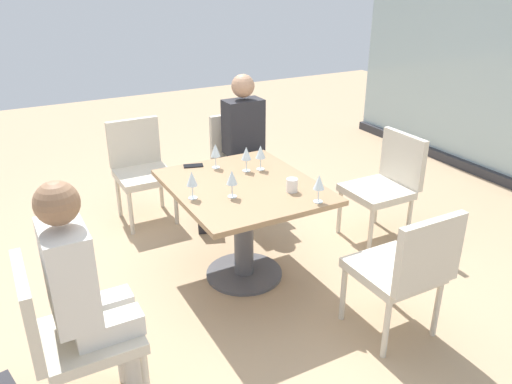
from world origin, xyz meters
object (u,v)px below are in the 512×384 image
(chair_front_right, at_px, (68,330))
(wine_glass_1, at_px, (261,152))
(wine_glass_0, at_px, (232,178))
(wine_glass_5, at_px, (192,179))
(handbag_1, at_px, (207,211))
(chair_far_left, at_px, (241,157))
(wine_glass_3, at_px, (246,154))
(wine_glass_2, at_px, (319,183))
(person_front_right, at_px, (85,288))
(person_far_left, at_px, (247,139))
(dining_table_main, at_px, (243,209))
(chair_far_right, at_px, (406,267))
(chair_side_end, at_px, (140,165))
(coffee_cup, at_px, (292,185))
(wine_glass_4, at_px, (215,151))
(cell_phone_on_table, at_px, (193,166))
(chair_near_window, at_px, (387,180))

(chair_front_right, bearing_deg, wine_glass_1, 119.83)
(wine_glass_0, height_order, wine_glass_5, same)
(chair_front_right, bearing_deg, handbag_1, 138.32)
(chair_far_left, height_order, wine_glass_3, wine_glass_3)
(wine_glass_2, bearing_deg, person_front_right, -81.51)
(person_far_left, bearing_deg, dining_table_main, -28.71)
(person_far_left, xyz_separation_m, wine_glass_2, (1.43, -0.23, 0.16))
(chair_far_left, bearing_deg, chair_far_right, 0.00)
(person_far_left, bearing_deg, handbag_1, -77.30)
(chair_far_left, relative_size, wine_glass_1, 4.70)
(wine_glass_0, bearing_deg, chair_side_end, -172.66)
(chair_front_right, height_order, coffee_cup, chair_front_right)
(dining_table_main, height_order, wine_glass_1, wine_glass_1)
(coffee_cup, bearing_deg, chair_side_end, -159.99)
(dining_table_main, distance_m, wine_glass_5, 0.51)
(wine_glass_3, xyz_separation_m, wine_glass_4, (-0.17, -0.17, 0.00))
(wine_glass_1, height_order, wine_glass_3, same)
(dining_table_main, bearing_deg, person_far_left, 151.29)
(chair_front_right, bearing_deg, chair_far_left, 133.89)
(wine_glass_4, bearing_deg, chair_front_right, -49.86)
(chair_far_left, relative_size, wine_glass_3, 4.70)
(person_far_left, xyz_separation_m, wine_glass_4, (0.58, -0.55, 0.16))
(handbag_1, bearing_deg, cell_phone_on_table, -12.82)
(dining_table_main, relative_size, chair_near_window, 1.28)
(wine_glass_5, bearing_deg, person_front_right, -51.26)
(person_front_right, relative_size, wine_glass_2, 6.81)
(wine_glass_1, bearing_deg, cell_phone_on_table, -126.03)
(dining_table_main, height_order, person_far_left, person_far_left)
(wine_glass_1, bearing_deg, handbag_1, -165.69)
(wine_glass_4, bearing_deg, wine_glass_3, 45.31)
(wine_glass_4, relative_size, handbag_1, 0.62)
(chair_front_right, distance_m, chair_near_window, 2.72)
(chair_front_right, xyz_separation_m, wine_glass_5, (-0.65, 0.92, 0.37))
(chair_side_end, xyz_separation_m, wine_glass_2, (1.80, 0.63, 0.37))
(chair_far_right, bearing_deg, chair_front_right, -100.97)
(wine_glass_4, bearing_deg, wine_glass_0, -13.14)
(dining_table_main, height_order, wine_glass_3, wine_glass_3)
(chair_near_window, bearing_deg, chair_far_right, -36.81)
(chair_far_left, xyz_separation_m, chair_side_end, (-0.26, -0.87, 0.00))
(person_far_left, height_order, handbag_1, person_far_left)
(chair_far_left, xyz_separation_m, chair_far_right, (2.12, 0.00, 0.00))
(wine_glass_1, distance_m, coffee_cup, 0.46)
(wine_glass_1, height_order, wine_glass_4, same)
(chair_side_end, height_order, wine_glass_4, wine_glass_4)
(wine_glass_1, xyz_separation_m, wine_glass_5, (0.24, -0.63, 0.00))
(chair_front_right, bearing_deg, dining_table_main, 118.20)
(chair_front_right, relative_size, wine_glass_2, 4.70)
(wine_glass_4, bearing_deg, person_front_right, -47.32)
(chair_near_window, relative_size, wine_glass_2, 4.70)
(wine_glass_1, distance_m, cell_phone_on_table, 0.52)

